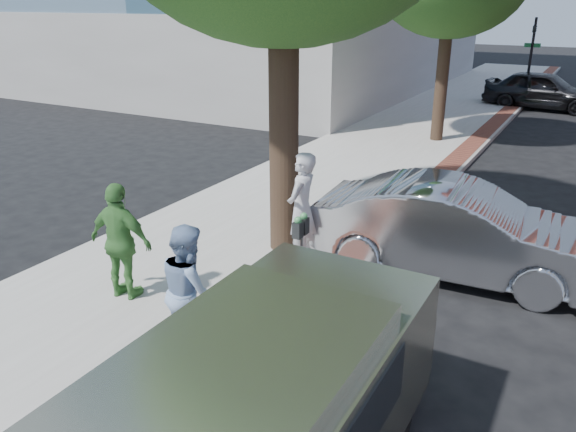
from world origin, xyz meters
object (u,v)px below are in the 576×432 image
Objects in this scene: person_gray at (302,209)px; bg_car at (543,90)px; parking_meter at (301,242)px; person_officer at (190,290)px; person_green at (121,242)px; sedan_silver at (456,230)px; van at (251,429)px.

bg_car is (1.78, 19.11, -0.32)m from person_gray.
person_officer is at bearing -111.95° from parking_meter.
person_officer reaches higher than parking_meter.
parking_meter is 0.30× the size of bg_car.
bg_car is (3.58, 21.56, -0.25)m from person_green.
parking_meter is 0.30× the size of sedan_silver.
parking_meter is 20.51m from bg_car.
person_officer is 1.92m from person_green.
person_gray is 1.12× the size of person_officer.
person_gray is 2.68m from sedan_silver.
sedan_silver is (2.39, 1.17, -0.34)m from person_gray.
van is at bearing -174.23° from bg_car.
person_green is at bearing 21.85° from person_officer.
parking_meter is 1.86m from person_officer.
person_green is at bearing 148.60° from van.
person_green reaches higher than person_officer.
sedan_silver is 0.96× the size of van.
person_green is 21.85m from bg_car.
bg_car is at bearing -104.90° from person_green.
person_gray reaches higher than sedan_silver.
bg_car is (-0.61, 17.94, 0.02)m from sedan_silver.
person_gray is 0.41× the size of sedan_silver.
person_gray is (-0.71, 1.37, -0.06)m from parking_meter.
person_green is 0.38× the size of bg_car.
bg_car is (1.76, 22.19, -0.21)m from person_officer.
person_gray is 0.41× the size of bg_car.
bg_car is at bearing 172.10° from person_gray.
sedan_silver is at bearing -78.15° from person_officer.
parking_meter is 0.83× the size of person_officer.
person_green is 4.50m from van.
person_gray is at bearing 179.80° from bg_car.
person_officer is at bearing -2.20° from person_gray.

